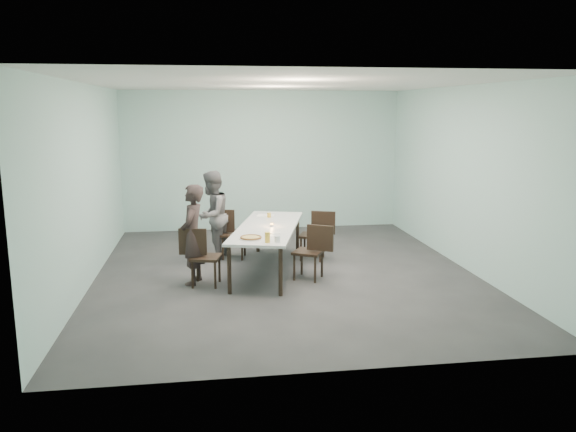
{
  "coord_description": "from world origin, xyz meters",
  "views": [
    {
      "loc": [
        -1.23,
        -8.67,
        2.63
      ],
      "look_at": [
        0.0,
        -0.31,
        1.0
      ],
      "focal_mm": 35.0,
      "sensor_mm": 36.0,
      "label": 1
    }
  ],
  "objects": [
    {
      "name": "diner_near",
      "position": [
        -1.45,
        -0.32,
        0.76
      ],
      "size": [
        0.49,
        0.63,
        1.52
      ],
      "primitive_type": "imported",
      "rotation": [
        0.0,
        0.0,
        -1.82
      ],
      "color": "black",
      "rests_on": "ground"
    },
    {
      "name": "side_plate",
      "position": [
        -0.21,
        -0.37,
        0.76
      ],
      "size": [
        0.18,
        0.18,
        0.01
      ],
      "primitive_type": "cylinder",
      "color": "white",
      "rests_on": "table"
    },
    {
      "name": "amber_tumbler",
      "position": [
        -0.16,
        0.9,
        0.79
      ],
      "size": [
        0.07,
        0.07,
        0.08
      ],
      "primitive_type": "cylinder",
      "color": "gold",
      "rests_on": "table"
    },
    {
      "name": "chair_far_right",
      "position": [
        0.67,
        0.74,
        0.5
      ],
      "size": [
        0.65,
        0.54,
        0.87
      ],
      "rotation": [
        0.0,
        0.0,
        2.78
      ],
      "color": "black",
      "rests_on": "ground"
    },
    {
      "name": "room_shell",
      "position": [
        0.0,
        0.0,
        2.03
      ],
      "size": [
        6.02,
        7.02,
        3.01
      ],
      "color": "#ACD9D4",
      "rests_on": "ground"
    },
    {
      "name": "water_tumbler",
      "position": [
        -0.25,
        -0.95,
        0.8
      ],
      "size": [
        0.08,
        0.08,
        0.09
      ],
      "primitive_type": "cylinder",
      "color": "silver",
      "rests_on": "table"
    },
    {
      "name": "pizza",
      "position": [
        -0.61,
        -0.69,
        0.77
      ],
      "size": [
        0.34,
        0.34,
        0.04
      ],
      "color": "white",
      "rests_on": "table"
    },
    {
      "name": "chair_near_right",
      "position": [
        0.38,
        -0.39,
        0.5
      ],
      "size": [
        0.64,
        0.57,
        0.87
      ],
      "rotation": [
        0.0,
        0.0,
        2.62
      ],
      "color": "black",
      "rests_on": "ground"
    },
    {
      "name": "chair_far_left",
      "position": [
        -0.85,
        1.09,
        0.5
      ],
      "size": [
        0.64,
        0.5,
        0.87
      ],
      "rotation": [
        0.0,
        0.0,
        -0.2
      ],
      "color": "black",
      "rests_on": "ground"
    },
    {
      "name": "beer_glass",
      "position": [
        -0.39,
        -0.95,
        0.82
      ],
      "size": [
        0.08,
        0.08,
        0.15
      ],
      "primitive_type": "cylinder",
      "color": "gold",
      "rests_on": "table"
    },
    {
      "name": "ground",
      "position": [
        0.0,
        0.0,
        0.0
      ],
      "size": [
        7.0,
        7.0,
        0.0
      ],
      "primitive_type": "plane",
      "color": "#333335",
      "rests_on": "ground"
    },
    {
      "name": "diner_far",
      "position": [
        -1.15,
        1.07,
        0.78
      ],
      "size": [
        0.88,
        0.95,
        1.56
      ],
      "primitive_type": "imported",
      "rotation": [
        0.0,
        0.0,
        -2.05
      ],
      "color": "slate",
      "rests_on": "ground"
    },
    {
      "name": "chair_near_left",
      "position": [
        -1.35,
        -0.43,
        0.5
      ],
      "size": [
        0.64,
        0.5,
        0.87
      ],
      "rotation": [
        0.0,
        0.0,
        -0.21
      ],
      "color": "black",
      "rests_on": "ground"
    },
    {
      "name": "tealight",
      "position": [
        -0.2,
        0.13,
        0.77
      ],
      "size": [
        0.06,
        0.06,
        0.05
      ],
      "color": "silver",
      "rests_on": "table"
    },
    {
      "name": "table",
      "position": [
        -0.27,
        0.17,
        0.69
      ],
      "size": [
        1.54,
        2.74,
        0.75
      ],
      "rotation": [
        0.0,
        0.0,
        -0.26
      ],
      "color": "white",
      "rests_on": "ground"
    },
    {
      "name": "menu",
      "position": [
        -0.2,
        1.1,
        0.75
      ],
      "size": [
        0.35,
        0.29,
        0.01
      ],
      "primitive_type": "cube",
      "rotation": [
        0.0,
        0.0,
        -0.26
      ],
      "color": "silver",
      "rests_on": "table"
    }
  ]
}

